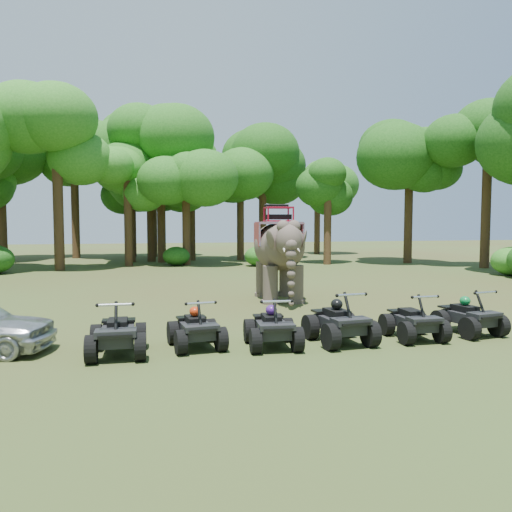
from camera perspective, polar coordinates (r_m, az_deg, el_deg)
The scene contains 26 objects.
ground at distance 14.25m, azimuth 1.02°, elevation -7.97°, with size 110.00×110.00×0.00m, color #47381E.
elephant at distance 18.77m, azimuth 2.62°, elevation 0.44°, with size 1.88×4.27×3.58m, color brown, non-canonical shape.
atv_0 at distance 11.50m, azimuth -15.57°, elevation -7.83°, with size 1.24×1.70×1.26m, color black, non-canonical shape.
atv_1 at distance 11.84m, azimuth -6.85°, elevation -7.60°, with size 1.15×1.57×1.17m, color black, non-canonical shape.
atv_2 at distance 11.81m, azimuth 1.88°, elevation -7.50°, with size 1.18×1.62×1.20m, color black, non-canonical shape.
atv_3 at distance 12.34m, azimuth 9.53°, elevation -6.82°, with size 1.28×1.76×1.30m, color black, non-canonical shape.
atv_4 at distance 13.19m, azimuth 17.56°, elevation -6.52°, with size 1.16×1.59×1.18m, color black, non-canonical shape.
atv_5 at distance 14.28m, azimuth 23.15°, elevation -5.82°, with size 1.18×1.62×1.20m, color black, non-canonical shape.
tree_0 at distance 37.96m, azimuth -7.36°, elevation 5.14°, with size 5.23×5.23×7.47m, color #195114, non-canonical shape.
tree_1 at distance 38.71m, azimuth 0.76°, elevation 6.55°, with size 6.55×6.55×9.35m, color #195114, non-canonical shape.
tree_2 at distance 34.39m, azimuth 8.20°, elevation 5.03°, with size 5.04×5.04×7.20m, color #195114, non-canonical shape.
tree_3 at distance 36.96m, azimuth 17.06°, elevation 6.44°, with size 6.50×6.50×9.28m, color #195114, non-canonical shape.
tree_4 at distance 34.68m, azimuth 24.85°, elevation 6.45°, with size 6.53×6.53×9.33m, color #195114, non-canonical shape.
tree_24 at distance 32.17m, azimuth -21.72°, elevation 7.27°, with size 6.93×6.93×9.90m, color #195114, non-canonical shape.
tree_25 at distance 33.87m, azimuth -14.43°, elevation 5.04°, with size 5.10×5.10×7.29m, color #195114, non-canonical shape.
tree_26 at distance 42.75m, azimuth -27.26°, elevation 5.17°, with size 5.83×5.83×8.33m, color #195114, non-canonical shape.
tree_27 at distance 45.39m, azimuth 7.01°, elevation 5.19°, with size 5.49×5.49×7.84m, color #195114, non-canonical shape.
tree_28 at distance 42.41m, azimuth -11.64°, elevation 5.47°, with size 5.75×5.75×8.21m, color #195114, non-canonical shape.
tree_29 at distance 41.88m, azimuth -27.11°, elevation 6.89°, with size 7.54×7.54×10.77m, color #195114, non-canonical shape.
tree_32 at distance 42.48m, azimuth -20.00°, elevation 6.99°, with size 7.49×7.49×10.71m, color #195114, non-canonical shape.
tree_33 at distance 43.30m, azimuth -13.90°, elevation 4.74°, with size 5.05×5.05×7.21m, color #195114, non-canonical shape.
tree_34 at distance 37.46m, azimuth -11.94°, elevation 7.46°, with size 7.39×7.39×10.55m, color #195114, non-canonical shape.
tree_35 at distance 37.29m, azimuth -14.05°, elevation 5.01°, with size 5.17×5.17×7.38m, color #195114, non-canonical shape.
tree_36 at distance 36.44m, azimuth -10.80°, elevation 7.03°, with size 6.90×6.90×9.85m, color #195114, non-canonical shape.
tree_37 at distance 37.83m, azimuth -1.79°, elevation 5.48°, with size 5.51×5.51×7.87m, color #195114, non-canonical shape.
tree_38 at distance 33.84m, azimuth -8.00°, elevation 5.61°, with size 5.50×5.50×7.86m, color #195114, non-canonical shape.
Camera 1 is at (-3.18, -13.58, 2.96)m, focal length 35.00 mm.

